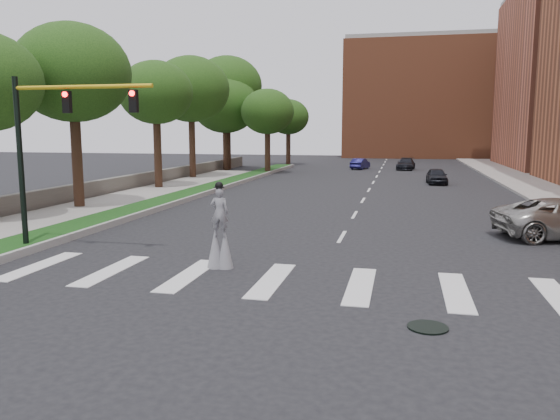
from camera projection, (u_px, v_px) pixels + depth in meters
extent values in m
plane|color=black|center=(309.00, 293.00, 14.66)|extent=(160.00, 160.00, 0.00)
cube|color=#123A10|center=(190.00, 194.00, 36.45)|extent=(2.00, 60.00, 0.25)
cube|color=gray|center=(205.00, 194.00, 36.22)|extent=(0.20, 60.00, 0.28)
cube|color=gray|center=(59.00, 215.00, 27.45)|extent=(4.00, 60.00, 0.18)
cube|color=gray|center=(559.00, 195.00, 36.07)|extent=(5.00, 90.00, 0.18)
cube|color=#59544C|center=(129.00, 183.00, 39.51)|extent=(0.50, 56.00, 1.10)
cylinder|color=black|center=(428.00, 327.00, 12.08)|extent=(0.90, 0.90, 0.04)
cube|color=#9A5030|center=(428.00, 101.00, 87.34)|extent=(26.00, 14.00, 18.00)
cylinder|color=black|center=(21.00, 165.00, 19.49)|extent=(0.20, 0.20, 6.20)
cylinder|color=gold|center=(82.00, 87.00, 18.54)|extent=(5.20, 0.14, 0.14)
cube|color=black|center=(67.00, 102.00, 18.74)|extent=(0.28, 0.18, 0.75)
cylinder|color=#FF0C0C|center=(65.00, 94.00, 18.61)|extent=(0.18, 0.06, 0.18)
cube|color=black|center=(134.00, 101.00, 18.20)|extent=(0.28, 0.18, 0.75)
cylinder|color=#FF0C0C|center=(132.00, 93.00, 18.07)|extent=(0.18, 0.06, 0.18)
cylinder|color=#301D13|center=(225.00, 253.00, 17.27)|extent=(0.07, 0.07, 1.00)
cylinder|color=#301D13|center=(215.00, 252.00, 17.30)|extent=(0.07, 0.07, 1.00)
cone|color=slate|center=(225.00, 249.00, 17.25)|extent=(0.52, 0.52, 1.25)
cone|color=slate|center=(215.00, 248.00, 17.28)|extent=(0.52, 0.52, 1.25)
imported|color=slate|center=(219.00, 212.00, 17.10)|extent=(0.62, 0.45, 1.57)
sphere|color=black|center=(219.00, 186.00, 16.98)|extent=(0.26, 0.26, 0.26)
cylinder|color=black|center=(219.00, 187.00, 16.98)|extent=(0.34, 0.34, 0.02)
cube|color=yellow|center=(220.00, 198.00, 17.17)|extent=(0.22, 0.05, 0.10)
imported|color=black|center=(437.00, 176.00, 44.17)|extent=(1.68, 3.81, 1.28)
imported|color=#1A1854|center=(360.00, 164.00, 60.88)|extent=(2.06, 3.81, 1.19)
imported|color=black|center=(406.00, 164.00, 60.03)|extent=(2.21, 4.52, 1.26)
cylinder|color=#301D13|center=(77.00, 156.00, 29.76)|extent=(0.56, 0.56, 5.83)
ellipsoid|color=#193810|center=(72.00, 73.00, 29.11)|extent=(6.18, 6.18, 5.25)
cylinder|color=#301D13|center=(158.00, 151.00, 39.88)|extent=(0.56, 0.56, 5.69)
ellipsoid|color=#193810|center=(156.00, 92.00, 39.27)|extent=(5.35, 5.35, 4.55)
cylinder|color=#301D13|center=(192.00, 144.00, 48.38)|extent=(0.56, 0.56, 6.19)
ellipsoid|color=#193810|center=(191.00, 89.00, 47.68)|extent=(6.76, 6.76, 5.75)
cylinder|color=#301D13|center=(228.00, 137.00, 59.60)|extent=(0.56, 0.56, 7.21)
ellipsoid|color=#193810|center=(227.00, 86.00, 58.80)|extent=(7.45, 7.45, 6.34)
cylinder|color=#301D13|center=(268.00, 149.00, 54.45)|extent=(0.56, 0.56, 4.83)
ellipsoid|color=#193810|center=(267.00, 112.00, 53.91)|extent=(5.26, 5.26, 4.47)
cylinder|color=#301D13|center=(288.00, 146.00, 67.61)|extent=(0.56, 0.56, 4.66)
ellipsoid|color=#193810|center=(288.00, 117.00, 67.09)|extent=(5.09, 5.09, 4.33)
cylinder|color=#301D13|center=(226.00, 146.00, 58.05)|extent=(0.56, 0.56, 5.23)
ellipsoid|color=#193810|center=(225.00, 104.00, 57.42)|extent=(7.06, 7.06, 6.00)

